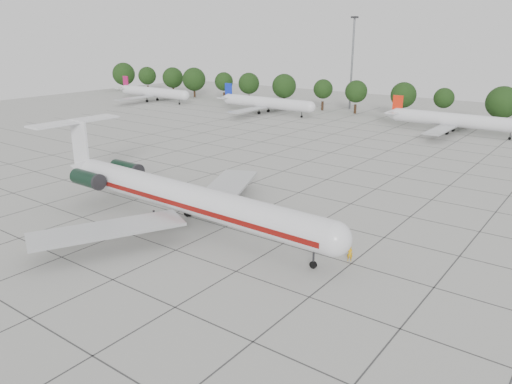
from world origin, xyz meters
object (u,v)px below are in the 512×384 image
bg_airliner_a (153,92)px  bg_airliner_c (455,120)px  main_airliner (174,194)px  ground_crew (350,254)px  bg_airliner_b (266,103)px  floodlight_mast (352,58)px

bg_airliner_a → bg_airliner_c: bearing=2.2°
main_airliner → bg_airliner_c: bearing=83.5°
main_airliner → bg_airliner_a: size_ratio=1.55×
ground_crew → bg_airliner_a: bearing=-58.8°
ground_crew → bg_airliner_c: (-10.57, 72.06, 2.11)m
main_airliner → ground_crew: size_ratio=27.47×
bg_airliner_b → floodlight_mast: 28.29m
floodlight_mast → bg_airliner_b: bearing=-124.0°
main_airliner → ground_crew: main_airliner is taller
bg_airliner_a → floodlight_mast: 62.98m
bg_airliner_a → ground_crew: bearing=-33.6°
bg_airliner_b → floodlight_mast: size_ratio=1.11×
main_airliner → bg_airliner_b: size_ratio=1.55×
bg_airliner_a → floodlight_mast: size_ratio=1.11×
ground_crew → bg_airliner_c: bearing=-106.9°
bg_airliner_a → bg_airliner_c: size_ratio=1.00×
ground_crew → bg_airliner_b: (-60.03, 70.10, 2.11)m
bg_airliner_b → floodlight_mast: floodlight_mast is taller
bg_airliner_b → bg_airliner_c: 49.50m
main_airliner → floodlight_mast: size_ratio=1.72×
main_airliner → bg_airliner_c: (10.38, 75.10, -0.72)m
bg_airliner_c → ground_crew: bearing=-81.7°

